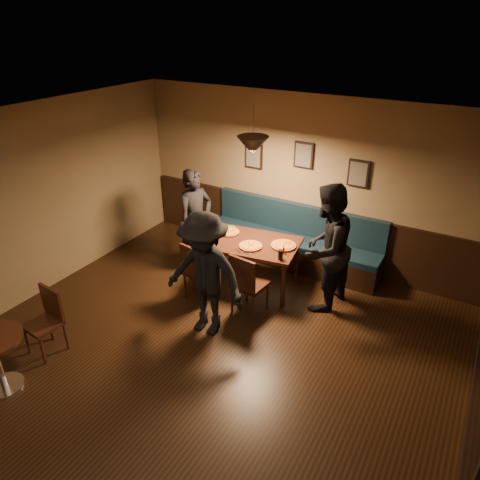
{
  "coord_description": "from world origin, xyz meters",
  "views": [
    {
      "loc": [
        2.56,
        -2.95,
        3.89
      ],
      "look_at": [
        -0.28,
        1.93,
        0.95
      ],
      "focal_mm": 33.08,
      "sensor_mm": 36.0,
      "label": 1
    }
  ],
  "objects": [
    {
      "name": "booth_bench",
      "position": [
        0.0,
        3.2,
        0.5
      ],
      "size": [
        3.0,
        0.6,
        1.0
      ],
      "primitive_type": null,
      "color": "#0F232D",
      "rests_on": "ground"
    },
    {
      "name": "pendant_lamp",
      "position": [
        -0.28,
        2.28,
        2.25
      ],
      "size": [
        0.44,
        0.44,
        0.25
      ],
      "primitive_type": "cone",
      "rotation": [
        3.14,
        0.0,
        0.0
      ],
      "color": "black",
      "rests_on": "ceiling"
    },
    {
      "name": "dining_table",
      "position": [
        -0.28,
        2.28,
        0.38
      ],
      "size": [
        1.54,
        1.12,
        0.76
      ],
      "primitive_type": "cube",
      "rotation": [
        0.0,
        0.0,
        0.15
      ],
      "color": "black",
      "rests_on": "floor"
    },
    {
      "name": "cutlery_set",
      "position": [
        -0.25,
        1.93,
        0.76
      ],
      "size": [
        0.17,
        0.09,
        0.0
      ],
      "primitive_type": "cube",
      "rotation": [
        0.0,
        0.0,
        1.12
      ],
      "color": "silver",
      "rests_on": "dining_table"
    },
    {
      "name": "wall_back",
      "position": [
        0.0,
        3.5,
        1.4
      ],
      "size": [
        6.0,
        0.0,
        6.0
      ],
      "primitive_type": "plane",
      "rotation": [
        1.57,
        0.0,
        0.0
      ],
      "color": "#8C704F",
      "rests_on": "ground"
    },
    {
      "name": "diner_right",
      "position": [
        0.87,
        2.33,
        0.94
      ],
      "size": [
        0.86,
        1.02,
        1.88
      ],
      "primitive_type": "imported",
      "rotation": [
        0.0,
        0.0,
        -1.74
      ],
      "color": "black",
      "rests_on": "floor"
    },
    {
      "name": "tabasco_bottle",
      "position": [
        0.3,
        2.2,
        0.82
      ],
      "size": [
        0.03,
        0.03,
        0.12
      ],
      "primitive_type": "cylinder",
      "rotation": [
        0.0,
        0.0,
        0.25
      ],
      "color": "#A30D05",
      "rests_on": "dining_table"
    },
    {
      "name": "picture_center",
      "position": [
        0.0,
        3.47,
        1.85
      ],
      "size": [
        0.32,
        0.04,
        0.42
      ],
      "primitive_type": "cube",
      "color": "black",
      "rests_on": "wall_back"
    },
    {
      "name": "wainscot",
      "position": [
        0.0,
        3.47,
        0.5
      ],
      "size": [
        5.88,
        0.06,
        1.0
      ],
      "primitive_type": "cube",
      "color": "black",
      "rests_on": "ground"
    },
    {
      "name": "napkin_a",
      "position": [
        -0.81,
        2.56,
        0.76
      ],
      "size": [
        0.18,
        0.18,
        0.01
      ],
      "primitive_type": "cube",
      "rotation": [
        0.0,
        0.0,
        0.5
      ],
      "color": "#1D6F29",
      "rests_on": "dining_table"
    },
    {
      "name": "napkin_b",
      "position": [
        -0.88,
        2.02,
        0.76
      ],
      "size": [
        0.17,
        0.17,
        0.01
      ],
      "primitive_type": "cube",
      "rotation": [
        0.0,
        0.0,
        0.19
      ],
      "color": "#1E7339",
      "rests_on": "dining_table"
    },
    {
      "name": "pizza_a",
      "position": [
        -0.73,
        2.37,
        0.78
      ],
      "size": [
        0.35,
        0.35,
        0.04
      ],
      "primitive_type": "cylinder",
      "rotation": [
        0.0,
        0.0,
        -0.06
      ],
      "color": "orange",
      "rests_on": "dining_table"
    },
    {
      "name": "ceiling",
      "position": [
        0.0,
        0.0,
        2.8
      ],
      "size": [
        7.0,
        7.0,
        0.0
      ],
      "primitive_type": "plane",
      "rotation": [
        3.14,
        0.0,
        0.0
      ],
      "color": "silver",
      "rests_on": "ground"
    },
    {
      "name": "picture_left",
      "position": [
        -0.9,
        3.47,
        1.7
      ],
      "size": [
        0.32,
        0.04,
        0.42
      ],
      "primitive_type": "cube",
      "color": "black",
      "rests_on": "wall_back"
    },
    {
      "name": "floor",
      "position": [
        0.0,
        0.0,
        0.0
      ],
      "size": [
        7.0,
        7.0,
        0.0
      ],
      "primitive_type": "plane",
      "color": "black",
      "rests_on": "ground"
    },
    {
      "name": "diner_left",
      "position": [
        -1.31,
        2.3,
        0.86
      ],
      "size": [
        0.57,
        0.72,
        1.73
      ],
      "primitive_type": "imported",
      "rotation": [
        0.0,
        0.0,
        1.29
      ],
      "color": "black",
      "rests_on": "floor"
    },
    {
      "name": "picture_right",
      "position": [
        0.9,
        3.47,
        1.7
      ],
      "size": [
        0.32,
        0.04,
        0.42
      ],
      "primitive_type": "cube",
      "color": "black",
      "rests_on": "wall_back"
    },
    {
      "name": "soda_glass",
      "position": [
        0.33,
        2.03,
        0.83
      ],
      "size": [
        0.09,
        0.09,
        0.15
      ],
      "primitive_type": "cylinder",
      "rotation": [
        0.0,
        0.0,
        0.39
      ],
      "color": "black",
      "rests_on": "dining_table"
    },
    {
      "name": "cafe_chair_far",
      "position": [
        -1.76,
        -0.39,
        0.44
      ],
      "size": [
        0.42,
        0.42,
        0.87
      ],
      "primitive_type": null,
      "rotation": [
        0.0,
        0.0,
        3.06
      ],
      "color": "black",
      "rests_on": "floor"
    },
    {
      "name": "diner_front",
      "position": [
        -0.26,
        1.0,
        0.87
      ],
      "size": [
        1.14,
        0.67,
        1.74
      ],
      "primitive_type": "imported",
      "rotation": [
        0.0,
        0.0,
        0.02
      ],
      "color": "black",
      "rests_on": "floor"
    },
    {
      "name": "chair_near_right",
      "position": [
        0.05,
        1.65,
        0.48
      ],
      "size": [
        0.47,
        0.47,
        0.96
      ],
      "primitive_type": null,
      "rotation": [
        0.0,
        0.0,
        -0.11
      ],
      "color": "black",
      "rests_on": "floor"
    },
    {
      "name": "chair_near_left",
      "position": [
        -0.75,
        1.6,
        0.47
      ],
      "size": [
        0.47,
        0.47,
        0.94
      ],
      "primitive_type": null,
      "rotation": [
        0.0,
        0.0,
        -0.16
      ],
      "color": "black",
      "rests_on": "floor"
    },
    {
      "name": "pizza_c",
      "position": [
        0.21,
        2.39,
        0.78
      ],
      "size": [
        0.49,
        0.49,
        0.04
      ],
      "primitive_type": "cylinder",
      "rotation": [
        0.0,
        0.0,
        -0.37
      ],
      "color": "#D16627",
      "rests_on": "dining_table"
    },
    {
      "name": "pizza_b",
      "position": [
        -0.21,
        2.13,
        0.78
      ],
      "size": [
        0.44,
        0.44,
        0.04
      ],
      "primitive_type": "cylinder",
      "rotation": [
        0.0,
        0.0,
        -0.32
      ],
      "color": "gold",
      "rests_on": "dining_table"
    }
  ]
}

